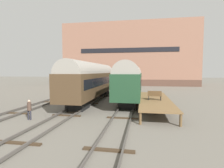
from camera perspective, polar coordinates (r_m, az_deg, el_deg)
ground_plane at (r=18.77m, az=-10.79°, el=-7.95°), size 200.00×200.00×0.00m
track_left at (r=20.98m, az=-23.61°, el=-6.55°), size 2.60×60.00×0.26m
track_middle at (r=18.74m, az=-10.80°, el=-7.53°), size 2.60×60.00×0.26m
track_right at (r=17.64m, az=4.55°, el=-8.20°), size 2.60×60.00×0.26m
train_car_green at (r=24.09m, az=6.11°, el=1.59°), size 2.87×16.47×4.99m
train_car_brown at (r=23.45m, az=-6.28°, el=1.60°), size 2.92×17.07×5.05m
station_platform at (r=18.99m, az=13.74°, el=-5.01°), size 3.13×12.14×1.00m
bench at (r=18.34m, az=13.75°, el=-3.55°), size 1.40×0.40×0.91m
person_worker at (r=15.64m, az=-25.41°, el=-7.06°), size 0.32×0.32×1.63m
warehouse_building at (r=53.78m, az=5.79°, el=9.23°), size 37.35×12.83×17.40m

